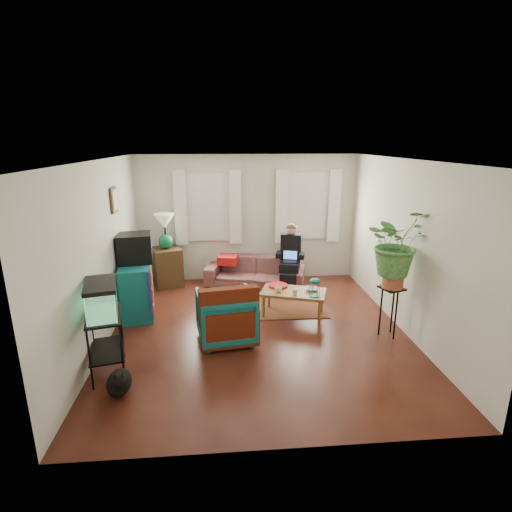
{
  "coord_description": "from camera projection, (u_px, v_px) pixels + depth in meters",
  "views": [
    {
      "loc": [
        -0.52,
        -5.64,
        2.86
      ],
      "look_at": [
        0.0,
        0.4,
        1.1
      ],
      "focal_mm": 28.0,
      "sensor_mm": 36.0,
      "label": 1
    }
  ],
  "objects": [
    {
      "name": "floor",
      "position": [
        258.0,
        331.0,
        6.23
      ],
      "size": [
        4.5,
        5.0,
        0.01
      ],
      "primitive_type": "cube",
      "color": "#4F2B14",
      "rests_on": "ground"
    },
    {
      "name": "ceiling",
      "position": [
        258.0,
        160.0,
        5.51
      ],
      "size": [
        4.5,
        5.0,
        0.01
      ],
      "primitive_type": "cube",
      "color": "white",
      "rests_on": "wall_back"
    },
    {
      "name": "wall_back",
      "position": [
        247.0,
        219.0,
        8.26
      ],
      "size": [
        4.5,
        0.01,
        2.6
      ],
      "primitive_type": "cube",
      "color": "silver",
      "rests_on": "floor"
    },
    {
      "name": "wall_front",
      "position": [
        285.0,
        326.0,
        3.48
      ],
      "size": [
        4.5,
        0.01,
        2.6
      ],
      "primitive_type": "cube",
      "color": "silver",
      "rests_on": "floor"
    },
    {
      "name": "wall_left",
      "position": [
        101.0,
        254.0,
        5.69
      ],
      "size": [
        0.01,
        5.0,
        2.6
      ],
      "primitive_type": "cube",
      "color": "silver",
      "rests_on": "floor"
    },
    {
      "name": "wall_right",
      "position": [
        406.0,
        247.0,
        6.06
      ],
      "size": [
        0.01,
        5.0,
        2.6
      ],
      "primitive_type": "cube",
      "color": "silver",
      "rests_on": "floor"
    },
    {
      "name": "window_left",
      "position": [
        208.0,
        207.0,
        8.11
      ],
      "size": [
        1.08,
        0.04,
        1.38
      ],
      "primitive_type": "cube",
      "color": "white",
      "rests_on": "wall_back"
    },
    {
      "name": "window_right",
      "position": [
        307.0,
        206.0,
        8.28
      ],
      "size": [
        1.08,
        0.04,
        1.38
      ],
      "primitive_type": "cube",
      "color": "white",
      "rests_on": "wall_back"
    },
    {
      "name": "curtains_left",
      "position": [
        208.0,
        208.0,
        8.03
      ],
      "size": [
        1.36,
        0.06,
        1.5
      ],
      "primitive_type": "cube",
      "color": "white",
      "rests_on": "wall_back"
    },
    {
      "name": "curtains_right",
      "position": [
        308.0,
        207.0,
        8.2
      ],
      "size": [
        1.36,
        0.06,
        1.5
      ],
      "primitive_type": "cube",
      "color": "white",
      "rests_on": "wall_back"
    },
    {
      "name": "picture_frame",
      "position": [
        115.0,
        200.0,
        6.32
      ],
      "size": [
        0.04,
        0.32,
        0.4
      ],
      "primitive_type": "cube",
      "color": "#3D2616",
      "rests_on": "wall_left"
    },
    {
      "name": "area_rug",
      "position": [
        266.0,
        301.0,
        7.35
      ],
      "size": [
        2.02,
        1.62,
        0.01
      ],
      "primitive_type": "cube",
      "rotation": [
        0.0,
        0.0,
        -0.01
      ],
      "color": "brown",
      "rests_on": "floor"
    },
    {
      "name": "sofa",
      "position": [
        255.0,
        267.0,
        8.1
      ],
      "size": [
        2.1,
        1.26,
        0.77
      ],
      "primitive_type": "imported",
      "rotation": [
        0.0,
        0.0,
        -0.26
      ],
      "color": "brown",
      "rests_on": "floor"
    },
    {
      "name": "seated_person",
      "position": [
        290.0,
        259.0,
        7.92
      ],
      "size": [
        0.63,
        0.71,
        1.17
      ],
      "primitive_type": null,
      "rotation": [
        0.0,
        0.0,
        -0.26
      ],
      "color": "black",
      "rests_on": "sofa"
    },
    {
      "name": "side_table",
      "position": [
        167.0,
        267.0,
        8.09
      ],
      "size": [
        0.69,
        0.69,
        0.78
      ],
      "primitive_type": "cube",
      "rotation": [
        0.0,
        0.0,
        0.35
      ],
      "color": "#392715",
      "rests_on": "floor"
    },
    {
      "name": "table_lamp",
      "position": [
        165.0,
        232.0,
        7.88
      ],
      "size": [
        0.51,
        0.51,
        0.71
      ],
      "primitive_type": null,
      "rotation": [
        0.0,
        0.0,
        0.35
      ],
      "color": "white",
      "rests_on": "side_table"
    },
    {
      "name": "dresser",
      "position": [
        137.0,
        289.0,
        6.73
      ],
      "size": [
        0.66,
        1.07,
        0.9
      ],
      "primitive_type": "cube",
      "rotation": [
        0.0,
        0.0,
        0.17
      ],
      "color": "#105262",
      "rests_on": "floor"
    },
    {
      "name": "crt_tv",
      "position": [
        134.0,
        248.0,
        6.63
      ],
      "size": [
        0.63,
        0.58,
        0.48
      ],
      "primitive_type": "cube",
      "rotation": [
        0.0,
        0.0,
        0.17
      ],
      "color": "black",
      "rests_on": "dresser"
    },
    {
      "name": "aquarium_stand",
      "position": [
        107.0,
        344.0,
        5.0
      ],
      "size": [
        0.56,
        0.8,
        0.81
      ],
      "primitive_type": "cube",
      "rotation": [
        0.0,
        0.0,
        0.24
      ],
      "color": "black",
      "rests_on": "floor"
    },
    {
      "name": "aquarium",
      "position": [
        102.0,
        298.0,
        4.83
      ],
      "size": [
        0.51,
        0.72,
        0.42
      ],
      "primitive_type": "cube",
      "rotation": [
        0.0,
        0.0,
        0.24
      ],
      "color": "#7FD899",
      "rests_on": "aquarium_stand"
    },
    {
      "name": "black_cat",
      "position": [
        119.0,
        380.0,
        4.63
      ],
      "size": [
        0.39,
        0.49,
        0.36
      ],
      "primitive_type": "ellipsoid",
      "rotation": [
        0.0,
        0.0,
        0.29
      ],
      "color": "black",
      "rests_on": "floor"
    },
    {
      "name": "armchair",
      "position": [
        226.0,
        314.0,
        5.85
      ],
      "size": [
        0.91,
        0.87,
        0.83
      ],
      "primitive_type": "imported",
      "rotation": [
        0.0,
        0.0,
        3.3
      ],
      "color": "navy",
      "rests_on": "floor"
    },
    {
      "name": "serape_throw",
      "position": [
        229.0,
        312.0,
        5.5
      ],
      "size": [
        0.85,
        0.32,
        0.68
      ],
      "primitive_type": "cube",
      "rotation": [
        0.0,
        0.0,
        0.16
      ],
      "color": "#9E0A0A",
      "rests_on": "armchair"
    },
    {
      "name": "coffee_table",
      "position": [
        293.0,
        303.0,
        6.73
      ],
      "size": [
        1.18,
        0.88,
        0.44
      ],
      "primitive_type": "cube",
      "rotation": [
        0.0,
        0.0,
        -0.32
      ],
      "color": "brown",
      "rests_on": "floor"
    },
    {
      "name": "cup_a",
      "position": [
        278.0,
        289.0,
        6.62
      ],
      "size": [
        0.15,
        0.15,
        0.09
      ],
      "primitive_type": "imported",
      "rotation": [
        0.0,
        0.0,
        -0.32
      ],
      "color": "white",
      "rests_on": "coffee_table"
    },
    {
      "name": "cup_b",
      "position": [
        295.0,
        292.0,
        6.49
      ],
      "size": [
        0.12,
        0.12,
        0.09
      ],
      "primitive_type": "imported",
      "rotation": [
        0.0,
        0.0,
        -0.32
      ],
      "color": "beige",
      "rests_on": "coffee_table"
    },
    {
      "name": "bowl",
      "position": [
        311.0,
        289.0,
        6.69
      ],
      "size": [
        0.26,
        0.26,
        0.05
      ],
      "primitive_type": "imported",
      "rotation": [
        0.0,
        0.0,
        -0.32
      ],
      "color": "white",
      "rests_on": "coffee_table"
    },
    {
      "name": "snack_tray",
      "position": [
        278.0,
        286.0,
        6.86
      ],
      "size": [
        0.41,
        0.41,
        0.04
      ],
      "primitive_type": "cylinder",
      "rotation": [
        0.0,
        0.0,
        -0.32
      ],
      "color": "#B21414",
      "rests_on": "coffee_table"
    },
    {
      "name": "birdcage",
      "position": [
        315.0,
        287.0,
        6.41
      ],
      "size": [
        0.22,
        0.22,
        0.31
      ],
      "primitive_type": null,
      "rotation": [
        0.0,
        0.0,
        -0.32
      ],
      "color": "#115B6B",
      "rests_on": "coffee_table"
    },
    {
      "name": "plant_stand",
      "position": [
        390.0,
        312.0,
        5.98
      ],
      "size": [
        0.41,
        0.41,
        0.78
      ],
      "primitive_type": "cube",
      "rotation": [
        0.0,
        0.0,
        0.32
      ],
      "color": "black",
      "rests_on": "floor"
    },
    {
      "name": "potted_plant",
      "position": [
        396.0,
        253.0,
        5.73
      ],
      "size": [
        1.08,
        1.0,
        0.98
      ],
      "primitive_type": "imported",
      "rotation": [
        0.0,
        0.0,
        0.32
      ],
      "color": "#599947",
      "rests_on": "plant_stand"
    }
  ]
}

